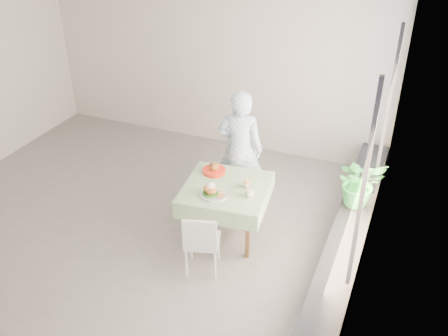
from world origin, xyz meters
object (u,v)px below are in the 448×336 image
at_px(chair_far, 235,180).
at_px(diner, 240,150).
at_px(chair_near, 202,252).
at_px(potted_plant, 359,182).
at_px(juice_cup_orange, 247,184).
at_px(cafe_table, 226,205).
at_px(main_dish, 212,192).

relative_size(chair_far, diner, 0.57).
xyz_separation_m(chair_near, potted_plant, (1.54, 1.35, 0.57)).
xyz_separation_m(juice_cup_orange, potted_plant, (1.29, 0.54, 0.03)).
relative_size(cafe_table, chair_far, 1.17).
height_order(chair_near, juice_cup_orange, juice_cup_orange).
height_order(chair_near, potted_plant, potted_plant).
distance_m(diner, potted_plant, 1.65).
bearing_deg(cafe_table, main_dish, -107.35).
bearing_deg(cafe_table, chair_near, -89.92).
xyz_separation_m(chair_far, chair_near, (0.21, -1.59, -0.05)).
bearing_deg(chair_far, main_dish, -83.29).
distance_m(cafe_table, diner, 0.87).
bearing_deg(main_dish, diner, 91.50).
bearing_deg(main_dish, chair_near, -80.40).
height_order(main_dish, potted_plant, potted_plant).
bearing_deg(juice_cup_orange, cafe_table, -163.68).
xyz_separation_m(cafe_table, juice_cup_orange, (0.25, 0.07, 0.34)).
distance_m(cafe_table, chair_far, 0.89).
distance_m(chair_far, potted_plant, 1.84).
distance_m(chair_far, main_dish, 1.22).
bearing_deg(chair_far, juice_cup_orange, -59.39).
relative_size(chair_near, main_dish, 2.42).
bearing_deg(potted_plant, diner, 174.61).
height_order(cafe_table, chair_far, chair_far).
bearing_deg(diner, chair_near, 84.82).
xyz_separation_m(chair_far, potted_plant, (1.75, -0.24, 0.52)).
xyz_separation_m(chair_far, juice_cup_orange, (0.46, -0.77, 0.49)).
xyz_separation_m(diner, juice_cup_orange, (0.35, -0.69, -0.07)).
relative_size(diner, main_dish, 5.05).
distance_m(chair_near, diner, 1.63).
xyz_separation_m(chair_far, diner, (0.10, -0.08, 0.56)).
bearing_deg(potted_plant, juice_cup_orange, -157.50).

